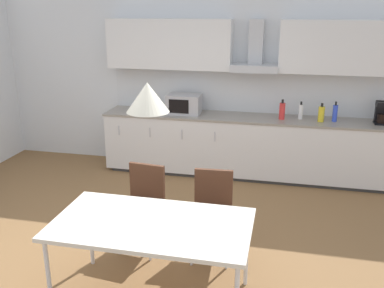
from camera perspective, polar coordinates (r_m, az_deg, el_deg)
The scene contains 15 objects.
ground_plane at distance 4.55m, azimuth -5.73°, elevation -14.14°, with size 9.36×7.80×0.02m, color brown.
wall_back at distance 6.49m, azimuth 1.20°, elevation 9.08°, with size 7.48×0.10×2.78m, color silver.
kitchen_counter at distance 6.27m, azimuth 7.77°, elevation -0.31°, with size 4.29×0.63×0.89m.
backsplash_tile at distance 6.36m, azimuth 8.29°, elevation 6.75°, with size 4.27×0.02×0.58m, color silver.
upper_wall_cabinets at distance 6.11m, azimuth 8.46°, elevation 12.77°, with size 4.27×0.40×0.70m.
microwave at distance 6.26m, azimuth -1.05°, elevation 5.36°, with size 0.48×0.35×0.28m.
coffee_maker at distance 6.25m, azimuth 24.00°, elevation 3.85°, with size 0.18×0.19×0.30m.
bottle_red at distance 6.07m, azimuth 11.92°, elevation 4.35°, with size 0.08×0.08×0.28m.
bottle_yellow at distance 6.08m, azimuth 16.86°, elevation 3.87°, with size 0.08×0.08×0.25m.
bottle_blue at distance 6.13m, azimuth 18.52°, elevation 3.93°, with size 0.07×0.07×0.28m.
bottle_white at distance 6.15m, azimuth 14.29°, elevation 4.22°, with size 0.06×0.06×0.25m.
dining_table at distance 3.54m, azimuth -5.37°, elevation -10.96°, with size 1.61×0.87×0.73m.
chair_far_left at distance 4.41m, azimuth -6.47°, elevation -7.23°, with size 0.44×0.44×0.87m.
chair_far_right at distance 4.25m, azimuth 2.72°, elevation -8.16°, with size 0.42×0.42×0.87m.
pendant_lamp at distance 3.17m, azimuth -5.94°, elevation 6.21°, with size 0.32×0.32×0.22m, color silver.
Camera 1 is at (1.26, -3.64, 2.41)m, focal length 40.00 mm.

